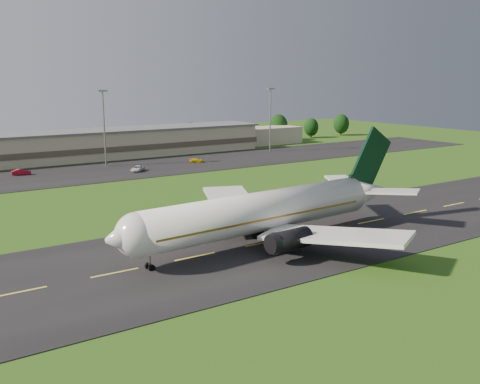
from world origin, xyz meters
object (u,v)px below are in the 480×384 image
light_mast_centre (104,119)px  service_vehicle_d (197,160)px  terminal (91,145)px  service_vehicle_c (138,169)px  service_vehicle_b (21,172)px  airliner (265,212)px  light_mast_east (270,112)px

light_mast_centre → service_vehicle_d: bearing=-19.3°
terminal → service_vehicle_c: (2.30, -29.18, -3.19)m
service_vehicle_d → light_mast_centre: bearing=98.6°
light_mast_centre → service_vehicle_c: (3.70, -13.00, -11.94)m
service_vehicle_b → service_vehicle_d: 45.96m
light_mast_centre → service_vehicle_d: 27.54m
terminal → service_vehicle_c: terminal is taller
service_vehicle_b → service_vehicle_d: service_vehicle_b is taller
service_vehicle_b → service_vehicle_d: (45.62, -5.59, -0.15)m
terminal → service_vehicle_b: 30.36m
airliner → service_vehicle_c: size_ratio=10.16×
airliner → service_vehicle_c: (8.35, 66.94, -3.86)m
airliner → light_mast_east: bearing=49.4°
light_mast_centre → light_mast_east: bearing=0.0°
service_vehicle_d → light_mast_east: bearing=-47.6°
service_vehicle_d → service_vehicle_c: bearing=131.7°
light_mast_centre → service_vehicle_b: bearing=-173.3°
light_mast_east → service_vehicle_b: (-77.24, -2.60, -11.90)m
terminal → light_mast_east: size_ratio=7.13×
light_mast_centre → light_mast_east: size_ratio=1.00×
service_vehicle_c → service_vehicle_d: bearing=56.2°
terminal → service_vehicle_d: bearing=-48.0°
airliner → light_mast_centre: light_mast_centre is taller
service_vehicle_b → service_vehicle_c: size_ratio=0.89×
service_vehicle_b → service_vehicle_c: bearing=-100.1°
light_mast_centre → service_vehicle_c: size_ratio=4.03×
terminal → light_mast_centre: bearing=-95.0°
terminal → airliner: bearing=-93.6°
light_mast_centre → service_vehicle_d: light_mast_centre is taller
terminal → service_vehicle_c: 29.45m
light_mast_east → service_vehicle_b: 78.19m
airliner → service_vehicle_c: airliner is taller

